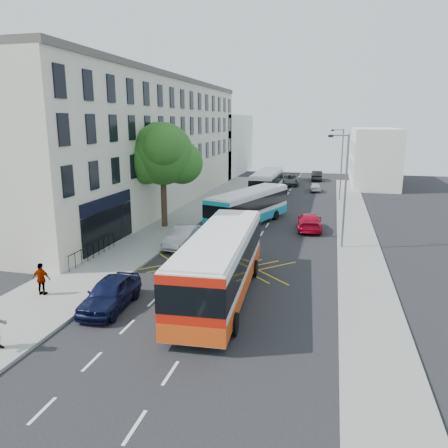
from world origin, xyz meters
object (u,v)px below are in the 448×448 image
Objects in this scene: bus_far at (267,183)px; red_hatchback at (310,222)px; motorbike at (205,311)px; distant_car_dark at (317,176)px; street_tree at (162,154)px; bus_mid at (249,207)px; parked_car_blue at (110,293)px; parked_car_silver at (185,237)px; bus_near at (220,263)px; pedestrian_far at (42,279)px; lamp_near at (344,185)px; distant_car_silver at (315,187)px; distant_car_grey at (290,180)px; lamp_far at (341,161)px.

bus_far is 17.24m from red_hatchback.
distant_car_dark is at bearing 96.99° from motorbike.
street_tree is 8.81m from bus_mid.
parked_car_blue reaches higher than parked_car_silver.
bus_near is 1.11× the size of bus_mid.
distant_car_dark is at bearing 83.08° from bus_near.
pedestrian_far is (-4.10, 0.36, 0.24)m from parked_car_blue.
lamp_near is at bearing -11.40° from street_tree.
distant_car_dark is (5.39, 16.43, -0.87)m from bus_far.
red_hatchback is at bearing -126.56° from pedestrian_far.
bus_near is (-6.21, -10.57, -2.80)m from lamp_near.
parked_car_blue is at bearing -81.53° from bus_mid.
bus_mid is at bearing 142.97° from lamp_near.
bus_near is 1.13× the size of bus_far.
street_tree is at bearing -108.06° from bus_far.
red_hatchback is at bearing -68.88° from bus_far.
distant_car_grey is at bearing -57.74° from distant_car_silver.
bus_near reaches higher than red_hatchback.
parked_car_silver is (-11.10, -22.16, -3.86)m from lamp_far.
red_hatchback is 1.41× the size of distant_car_silver.
street_tree reaches higher than distant_car_silver.
bus_near reaches higher than bus_mid.
bus_mid is (-7.86, -14.07, -3.01)m from lamp_far.
distant_car_dark is (4.70, 31.84, -0.85)m from bus_mid.
motorbike is 20.14m from red_hatchback.
distant_car_grey is 6.40m from distant_car_silver.
distant_car_dark is 2.66× the size of pedestrian_far.
pedestrian_far is at bearing -104.34° from parked_car_silver.
bus_far is at bearing 104.21° from motorbike.
bus_far is 2.05× the size of distant_car_grey.
distant_car_dark is (2.71, 52.39, -0.23)m from motorbike.
street_tree is 8.37m from parked_car_silver.
lamp_near reaches higher than distant_car_grey.
parked_car_blue is at bearing 73.70° from distant_car_silver.
bus_mid is 6.46× the size of pedestrian_far.
bus_far reaches higher than distant_car_dark.
street_tree is at bearing 70.23° from distant_car_dark.
pedestrian_far is (-6.65, -34.29, -0.62)m from bus_far.
red_hatchback is (-2.48, -14.77, -3.90)m from lamp_far.
distant_car_silver is (2.96, 41.18, -0.39)m from motorbike.
pedestrian_far reaches higher than distant_car_dark.
pedestrian_far is (-12.04, -50.72, 0.26)m from distant_car_dark.
bus_near reaches higher than distant_car_dark.
pedestrian_far is at bearing -91.78° from street_tree.
lamp_far reaches higher than parked_car_blue.
motorbike is 0.51× the size of parked_car_silver.
lamp_near is at bearing -90.00° from lamp_far.
bus_near reaches higher than motorbike.
parked_car_silver is at bearing -116.60° from lamp_far.
bus_far is (-8.55, 21.34, -2.99)m from lamp_near.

